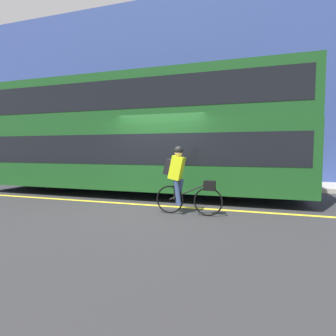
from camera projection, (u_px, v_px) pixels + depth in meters
The scene contains 7 objects.
ground_plane at pixel (155, 206), 7.04m from camera, with size 80.00×80.00×0.00m, color #2D2D30.
road_center_line at pixel (155, 205), 7.07m from camera, with size 50.00×0.14×0.01m, color yellow.
sidewalk_curb at pixel (191, 182), 11.56m from camera, with size 60.00×2.20×0.15m.
building_facade at pixel (197, 88), 12.44m from camera, with size 60.00×0.30×8.86m.
bus at pixel (136, 132), 8.84m from camera, with size 10.63×2.62×3.79m.
cyclist_on_bike at pixel (181, 178), 6.08m from camera, with size 1.57×0.32×1.59m.
trash_bin at pixel (88, 167), 12.92m from camera, with size 0.56×0.56×1.04m.
Camera 1 is at (2.38, -6.54, 1.51)m, focal length 28.00 mm.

